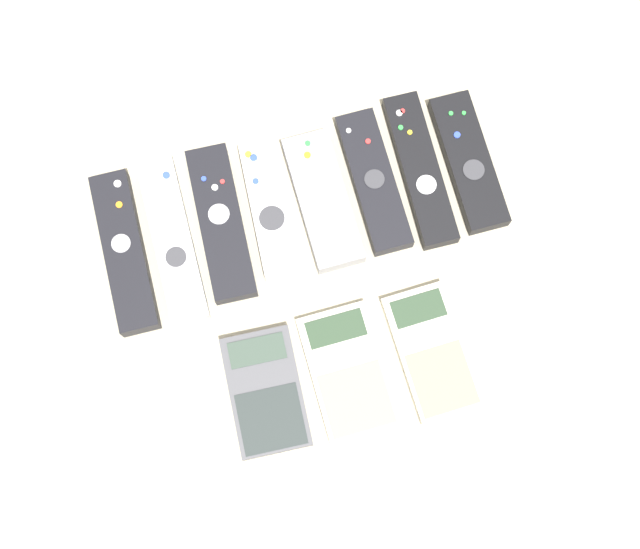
{
  "coord_description": "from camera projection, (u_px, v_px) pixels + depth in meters",
  "views": [
    {
      "loc": [
        -0.07,
        -0.21,
        1.03
      ],
      "look_at": [
        0.0,
        0.03,
        0.01
      ],
      "focal_mm": 50.0,
      "sensor_mm": 36.0,
      "label": 1
    }
  ],
  "objects": [
    {
      "name": "remote_1",
      "position": [
        173.0,
        240.0,
        1.06
      ],
      "size": [
        0.05,
        0.21,
        0.02
      ],
      "rotation": [
        0.0,
        0.0,
        -0.02
      ],
      "color": "#B7B7BC",
      "rests_on": "ground_plane"
    },
    {
      "name": "calculator_0",
      "position": [
        266.0,
        392.0,
        1.02
      ],
      "size": [
        0.09,
        0.15,
        0.02
      ],
      "rotation": [
        0.0,
        0.0,
        -0.06
      ],
      "color": "#4C4C51",
      "rests_on": "ground_plane"
    },
    {
      "name": "calculator_1",
      "position": [
        350.0,
        370.0,
        1.03
      ],
      "size": [
        0.09,
        0.15,
        0.02
      ],
      "rotation": [
        0.0,
        0.0,
        0.0
      ],
      "color": "beige",
      "rests_on": "ground_plane"
    },
    {
      "name": "remote_2",
      "position": [
        221.0,
        223.0,
        1.07
      ],
      "size": [
        0.06,
        0.19,
        0.02
      ],
      "rotation": [
        0.0,
        0.0,
        -0.05
      ],
      "color": "black",
      "rests_on": "ground_plane"
    },
    {
      "name": "calculator_2",
      "position": [
        432.0,
        351.0,
        1.03
      ],
      "size": [
        0.08,
        0.15,
        0.02
      ],
      "rotation": [
        0.0,
        0.0,
        0.02
      ],
      "color": "beige",
      "rests_on": "ground_plane"
    },
    {
      "name": "remote_4",
      "position": [
        323.0,
        201.0,
        1.07
      ],
      "size": [
        0.06,
        0.17,
        0.03
      ],
      "rotation": [
        0.0,
        0.0,
        0.0
      ],
      "color": "gray",
      "rests_on": "ground_plane"
    },
    {
      "name": "remote_3",
      "position": [
        270.0,
        209.0,
        1.07
      ],
      "size": [
        0.06,
        0.17,
        0.02
      ],
      "rotation": [
        0.0,
        0.0,
        -0.07
      ],
      "color": "silver",
      "rests_on": "ground_plane"
    },
    {
      "name": "ground_plane",
      "position": [
        326.0,
        299.0,
        1.06
      ],
      "size": [
        3.0,
        3.0,
        0.0
      ],
      "primitive_type": "plane",
      "color": "#B2A88E"
    },
    {
      "name": "remote_0",
      "position": [
        125.0,
        252.0,
        1.06
      ],
      "size": [
        0.05,
        0.2,
        0.03
      ],
      "rotation": [
        0.0,
        0.0,
        -0.03
      ],
      "color": "black",
      "rests_on": "ground_plane"
    },
    {
      "name": "remote_5",
      "position": [
        374.0,
        181.0,
        1.08
      ],
      "size": [
        0.05,
        0.18,
        0.02
      ],
      "rotation": [
        0.0,
        0.0,
        -0.01
      ],
      "color": "black",
      "rests_on": "ground_plane"
    },
    {
      "name": "remote_7",
      "position": [
        469.0,
        162.0,
        1.09
      ],
      "size": [
        0.05,
        0.18,
        0.02
      ],
      "rotation": [
        0.0,
        0.0,
        -0.01
      ],
      "color": "black",
      "rests_on": "ground_plane"
    },
    {
      "name": "remote_6",
      "position": [
        420.0,
        170.0,
        1.08
      ],
      "size": [
        0.05,
        0.2,
        0.02
      ],
      "rotation": [
        0.0,
        0.0,
        -0.03
      ],
      "color": "black",
      "rests_on": "ground_plane"
    }
  ]
}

